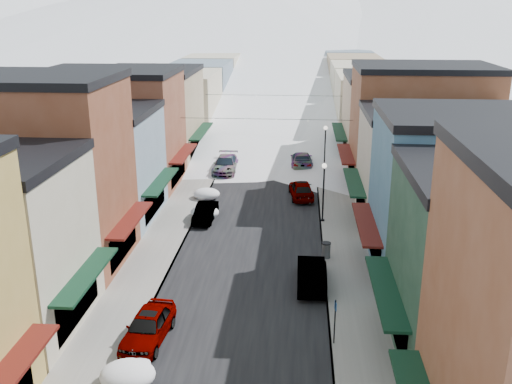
% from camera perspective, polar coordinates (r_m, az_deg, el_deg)
% --- Properties ---
extents(road, '(10.00, 160.00, 0.01)m').
position_cam_1_polar(road, '(75.26, 1.88, 5.54)').
color(road, black).
rests_on(road, ground).
extents(sidewalk_left, '(3.20, 160.00, 0.15)m').
position_cam_1_polar(sidewalk_left, '(75.81, -3.13, 5.67)').
color(sidewalk_left, gray).
rests_on(sidewalk_left, ground).
extents(sidewalk_right, '(3.20, 160.00, 0.15)m').
position_cam_1_polar(sidewalk_right, '(75.26, 6.93, 5.47)').
color(sidewalk_right, gray).
rests_on(sidewalk_right, ground).
extents(curb_left, '(0.10, 160.00, 0.15)m').
position_cam_1_polar(curb_left, '(75.63, -1.96, 5.65)').
color(curb_left, slate).
rests_on(curb_left, ground).
extents(curb_right, '(0.10, 160.00, 0.15)m').
position_cam_1_polar(curb_right, '(75.20, 5.75, 5.50)').
color(curb_right, slate).
rests_on(curb_right, ground).
extents(bldg_l_brick_near, '(12.30, 8.20, 12.50)m').
position_cam_1_polar(bldg_l_brick_near, '(39.20, -21.29, 1.82)').
color(bldg_l_brick_near, brown).
rests_on(bldg_l_brick_near, ground).
extents(bldg_l_grayblue, '(11.30, 9.20, 9.00)m').
position_cam_1_polar(bldg_l_grayblue, '(46.97, -16.18, 2.70)').
color(bldg_l_grayblue, '#798FA2').
rests_on(bldg_l_grayblue, ground).
extents(bldg_l_brick_far, '(13.30, 9.20, 11.00)m').
position_cam_1_polar(bldg_l_brick_far, '(55.33, -14.08, 6.21)').
color(bldg_l_brick_far, brown).
rests_on(bldg_l_brick_far, ground).
extents(bldg_l_tan, '(11.30, 11.20, 10.00)m').
position_cam_1_polar(bldg_l_tan, '(64.54, -10.46, 7.65)').
color(bldg_l_tan, '#9E8867').
rests_on(bldg_l_tan, ground).
extents(bldg_r_green, '(11.30, 9.20, 9.50)m').
position_cam_1_polar(bldg_r_green, '(29.68, 23.86, -6.72)').
color(bldg_r_green, '#1C3B29').
rests_on(bldg_r_green, ground).
extents(bldg_r_blue, '(11.30, 9.20, 10.50)m').
position_cam_1_polar(bldg_r_blue, '(37.51, 19.66, -0.30)').
color(bldg_r_blue, '#386380').
rests_on(bldg_r_blue, ground).
extents(bldg_r_cream, '(12.30, 9.20, 9.00)m').
position_cam_1_polar(bldg_r_cream, '(46.20, 17.40, 2.33)').
color(bldg_r_cream, '#B5A792').
rests_on(bldg_r_cream, ground).
extents(bldg_r_brick_far, '(13.30, 9.20, 11.50)m').
position_cam_1_polar(bldg_r_brick_far, '(54.57, 16.05, 6.16)').
color(bldg_r_brick_far, brown).
rests_on(bldg_r_brick_far, ground).
extents(bldg_r_tan, '(11.30, 11.20, 9.50)m').
position_cam_1_polar(bldg_r_tan, '(64.24, 13.40, 7.19)').
color(bldg_r_tan, tan).
rests_on(bldg_r_tan, ground).
extents(distant_blocks, '(34.00, 55.00, 8.00)m').
position_cam_1_polar(distant_blocks, '(97.23, 2.54, 10.79)').
color(distant_blocks, gray).
rests_on(distant_blocks, ground).
extents(mountain_ridge, '(670.00, 340.00, 34.00)m').
position_cam_1_polar(mountain_ridge, '(291.44, -0.05, 17.76)').
color(mountain_ridge, silver).
rests_on(mountain_ridge, ground).
extents(overhead_cables, '(16.40, 15.04, 0.04)m').
position_cam_1_polar(overhead_cables, '(61.81, 1.41, 8.61)').
color(overhead_cables, black).
rests_on(overhead_cables, ground).
extents(car_silver_sedan, '(2.30, 4.88, 1.61)m').
position_cam_1_polar(car_silver_sedan, '(30.52, -10.73, -13.05)').
color(car_silver_sedan, '#A9ABB1').
rests_on(car_silver_sedan, ground).
extents(car_dark_hatch, '(1.61, 4.21, 1.37)m').
position_cam_1_polar(car_dark_hatch, '(45.82, -5.09, -2.04)').
color(car_dark_hatch, black).
rests_on(car_dark_hatch, ground).
extents(car_silver_wagon, '(2.42, 5.84, 1.69)m').
position_cam_1_polar(car_silver_wagon, '(58.87, -3.06, 2.76)').
color(car_silver_wagon, gray).
rests_on(car_silver_wagon, ground).
extents(car_green_sedan, '(1.76, 4.99, 1.64)m').
position_cam_1_polar(car_green_sedan, '(35.45, 5.57, -8.10)').
color(car_green_sedan, black).
rests_on(car_green_sedan, ground).
extents(car_gray_suv, '(2.51, 5.02, 1.64)m').
position_cam_1_polar(car_gray_suv, '(51.10, 4.55, 0.29)').
color(car_gray_suv, gray).
rests_on(car_gray_suv, ground).
extents(car_black_sedan, '(2.55, 5.74, 1.64)m').
position_cam_1_polar(car_black_sedan, '(60.89, 4.56, 3.23)').
color(car_black_sedan, black).
rests_on(car_black_sedan, ground).
extents(car_lane_silver, '(2.28, 4.65, 1.53)m').
position_cam_1_polar(car_lane_silver, '(74.89, 0.65, 6.07)').
color(car_lane_silver, '#A3A5AB').
rests_on(car_lane_silver, ground).
extents(car_lane_white, '(2.51, 5.23, 1.44)m').
position_cam_1_polar(car_lane_white, '(89.97, 2.72, 8.08)').
color(car_lane_white, white).
rests_on(car_lane_white, ground).
extents(parking_sign, '(0.09, 0.33, 2.45)m').
position_cam_1_polar(parking_sign, '(29.43, 7.90, -12.39)').
color(parking_sign, black).
rests_on(parking_sign, sidewalk_right).
extents(trash_can, '(0.64, 0.64, 1.08)m').
position_cam_1_polar(trash_can, '(39.06, 7.02, -5.77)').
color(trash_can, slate).
rests_on(trash_can, sidewalk_right).
extents(streetlamp_near, '(0.39, 0.39, 4.73)m').
position_cam_1_polar(streetlamp_near, '(44.74, 6.79, 0.71)').
color(streetlamp_near, black).
rests_on(streetlamp_near, sidewalk_right).
extents(streetlamp_far, '(0.41, 0.41, 4.93)m').
position_cam_1_polar(streetlamp_far, '(57.73, 6.92, 4.82)').
color(streetlamp_far, black).
rests_on(streetlamp_far, sidewalk_right).
extents(snow_pile_near, '(2.54, 2.77, 1.08)m').
position_cam_1_polar(snow_pile_near, '(27.80, -12.61, -17.34)').
color(snow_pile_near, white).
rests_on(snow_pile_near, ground).
extents(snow_pile_mid, '(2.33, 2.63, 0.99)m').
position_cam_1_polar(snow_pile_mid, '(46.50, -5.11, -2.01)').
color(snow_pile_mid, white).
rests_on(snow_pile_mid, ground).
extents(snow_pile_far, '(2.35, 2.65, 1.00)m').
position_cam_1_polar(snow_pile_far, '(50.96, -4.93, -0.18)').
color(snow_pile_far, white).
rests_on(snow_pile_far, ground).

